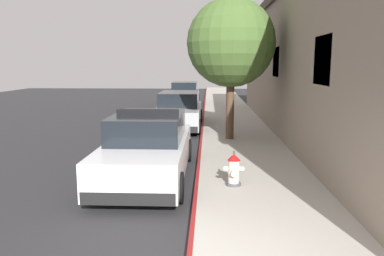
% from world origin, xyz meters
% --- Properties ---
extents(ground_plane, '(32.43, 60.00, 0.20)m').
position_xyz_m(ground_plane, '(-4.64, 10.00, -0.10)').
color(ground_plane, '#2B2B2D').
extents(sidewalk_pavement, '(2.73, 60.00, 0.15)m').
position_xyz_m(sidewalk_pavement, '(1.36, 10.00, 0.07)').
color(sidewalk_pavement, '#ADA89E').
rests_on(sidewalk_pavement, ground).
extents(curb_painted_edge, '(0.08, 60.00, 0.15)m').
position_xyz_m(curb_painted_edge, '(-0.04, 10.00, 0.07)').
color(curb_painted_edge, maroon).
rests_on(curb_painted_edge, ground).
extents(storefront_building, '(7.73, 21.57, 5.52)m').
position_xyz_m(storefront_building, '(6.47, 10.25, 2.77)').
color(storefront_building, gray).
rests_on(storefront_building, ground).
extents(police_cruiser, '(1.94, 4.84, 1.68)m').
position_xyz_m(police_cruiser, '(-1.25, 4.55, 0.74)').
color(police_cruiser, white).
rests_on(police_cruiser, ground).
extents(parked_car_silver_ahead, '(1.94, 4.84, 1.56)m').
position_xyz_m(parked_car_silver_ahead, '(-1.07, 12.15, 0.74)').
color(parked_car_silver_ahead, '#B2B5BA').
rests_on(parked_car_silver_ahead, ground).
extents(parked_car_dark_far, '(1.94, 4.84, 1.56)m').
position_xyz_m(parked_car_dark_far, '(-1.44, 22.07, 0.74)').
color(parked_car_dark_far, navy).
rests_on(parked_car_dark_far, ground).
extents(fire_hydrant, '(0.44, 0.40, 0.76)m').
position_xyz_m(fire_hydrant, '(0.76, 3.55, 0.50)').
color(fire_hydrant, '#4C4C51').
rests_on(fire_hydrant, sidewalk_pavement).
extents(street_tree, '(3.03, 3.03, 4.84)m').
position_xyz_m(street_tree, '(0.96, 8.94, 3.46)').
color(street_tree, brown).
rests_on(street_tree, sidewalk_pavement).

